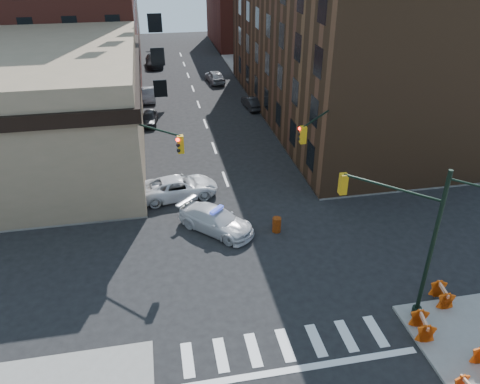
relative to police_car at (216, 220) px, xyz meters
name	(u,v)px	position (x,y,z in m)	size (l,w,h in m)	color
ground	(253,257)	(1.72, -3.20, -0.75)	(140.00, 140.00, 0.00)	black
sidewalk_ne	(375,81)	(24.72, 29.55, -0.68)	(34.00, 54.50, 0.15)	gray
commercial_row_ne	(335,45)	(14.72, 19.30, 6.25)	(14.00, 34.00, 14.00)	#4A301D
filler_ne	(261,5)	(15.72, 54.80, 5.25)	(16.00, 16.00, 12.00)	maroon
signal_pole_se	(409,233)	(7.76, -8.72, 3.86)	(5.40, 5.27, 8.00)	black
signal_pole_nw	(143,160)	(-4.13, 2.14, 3.59)	(3.58, 3.67, 8.00)	black
signal_pole_ne	(323,145)	(7.56, 2.15, 3.59)	(3.67, 3.58, 8.00)	black
tree_ne_near	(270,74)	(9.22, 22.80, 2.74)	(3.00, 3.00, 4.85)	black
tree_ne_far	(254,57)	(9.22, 30.80, 2.74)	(3.00, 3.00, 4.85)	black
police_car	(216,220)	(0.00, 0.00, 0.00)	(2.10, 5.18, 1.50)	silver
pickup	(179,187)	(-1.93, 4.81, 0.01)	(2.52, 5.47, 1.52)	silver
parked_car_wnear	(149,118)	(-3.70, 19.73, -0.11)	(1.50, 3.74, 1.27)	black
parked_car_wfar	(149,94)	(-3.56, 27.31, -0.08)	(1.41, 4.06, 1.34)	gray
parked_car_wdeep	(154,61)	(-2.46, 42.27, 0.06)	(2.27, 5.58, 1.62)	black
parked_car_enear	(252,103)	(7.22, 22.41, -0.11)	(1.36, 3.89, 1.28)	black
parked_car_efar	(215,76)	(4.74, 32.89, 0.01)	(1.81, 4.49, 1.53)	gray
pedestrian_a	(83,206)	(-8.28, 2.80, 0.32)	(0.67, 0.44, 1.85)	black
pedestrian_b	(112,184)	(-6.63, 5.89, 0.18)	(0.76, 0.59, 1.56)	black
pedestrian_c	(43,190)	(-11.28, 5.72, 0.25)	(1.00, 0.42, 1.71)	#202530
barrel_road	(277,225)	(3.74, -0.85, -0.26)	(0.55, 0.55, 0.99)	#CF6409
barrel_bank	(154,198)	(-3.78, 4.10, -0.31)	(0.50, 0.50, 0.89)	#D85C0A
barricade_se_a	(442,295)	(10.22, -8.90, -0.13)	(1.27, 0.63, 0.95)	#D95B0A
barricade_se_b	(422,326)	(8.12, -10.68, -0.11)	(1.31, 0.65, 0.98)	#F24A0B
barricade_nw_a	(122,208)	(-5.90, 2.91, -0.12)	(1.29, 0.65, 0.97)	#E1440A
barricade_nw_b	(56,214)	(-10.11, 3.11, -0.20)	(1.06, 0.53, 0.79)	red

